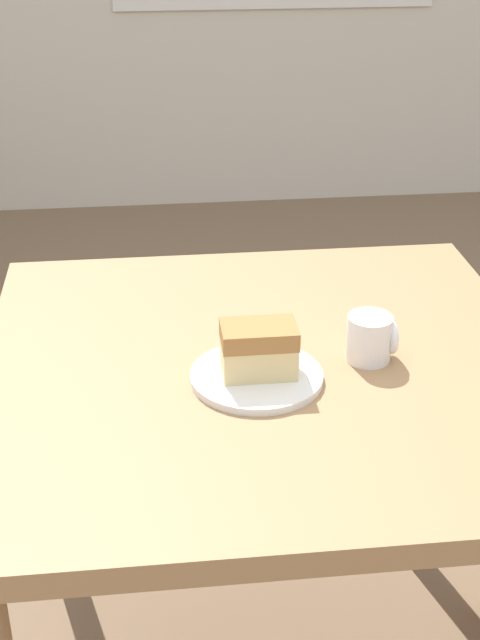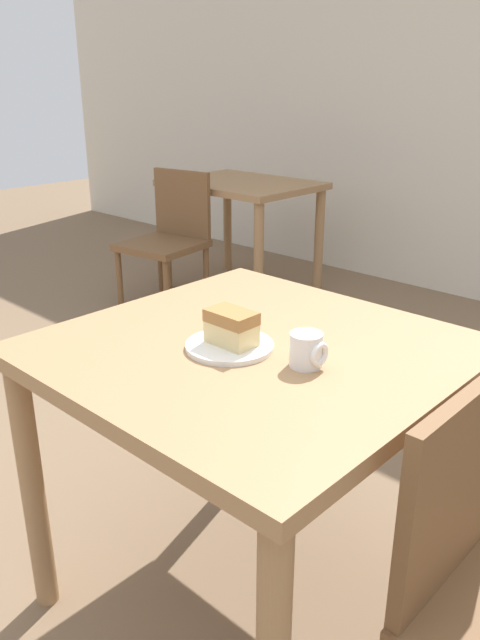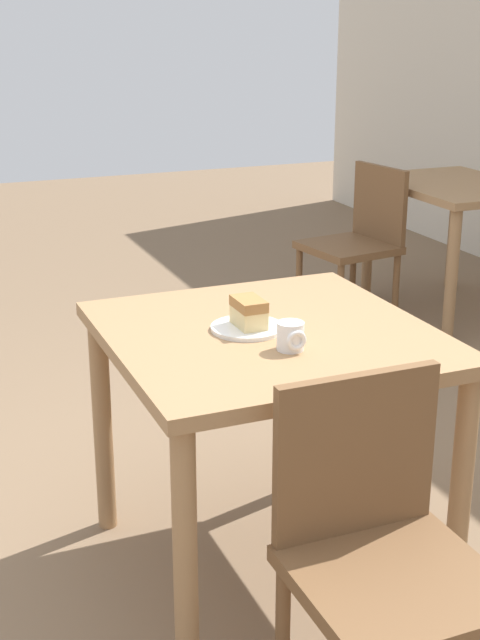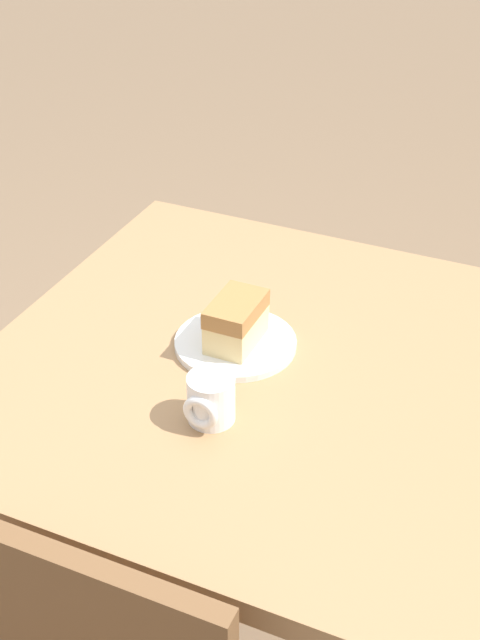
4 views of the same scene
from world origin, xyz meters
name	(u,v)px [view 2 (image 2 of 4)]	position (x,y,z in m)	size (l,w,h in m)	color
dining_table_near	(252,387)	(-0.07, 0.15, 0.65)	(0.90, 0.88, 0.76)	#9E754C
dining_table_far	(241,200)	(-1.93, 2.11, 0.61)	(0.93, 0.69, 0.73)	#9E754C
chair_far_corner	(169,236)	(-2.01, 1.55, 0.46)	(0.49, 0.49, 0.83)	brown
plate	(230,346)	(-0.10, 0.10, 0.77)	(0.21, 0.21, 0.01)	white
cake_slice	(231,327)	(-0.09, 0.10, 0.82)	(0.11, 0.07, 0.08)	#E5CC89
coffee_mug	(307,350)	(0.09, 0.14, 0.80)	(0.08, 0.07, 0.08)	white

